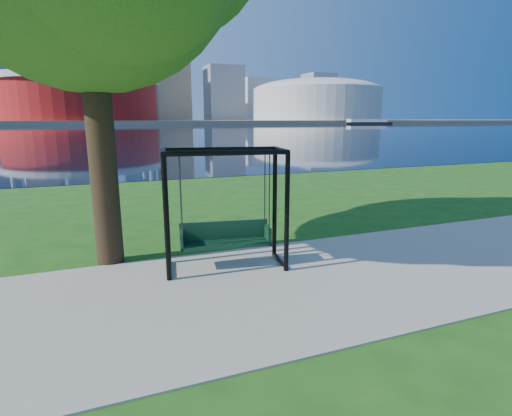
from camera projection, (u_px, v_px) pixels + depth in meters
ground at (268, 275)px, 7.07m from camera, size 900.00×900.00×0.00m
path at (280, 285)px, 6.61m from camera, size 120.00×4.00×0.03m
river at (109, 130)px, 99.78m from camera, size 900.00×180.00×0.02m
far_bank at (101, 122)px, 285.00m from camera, size 900.00×228.00×2.00m
stadium at (80, 97)px, 214.02m from camera, size 83.00×83.00×32.00m
arena at (317, 99)px, 265.19m from camera, size 84.00×84.00×26.56m
skyline at (90, 72)px, 288.05m from camera, size 392.00×66.00×96.50m
swing at (225, 212)px, 7.19m from camera, size 2.27×1.26×2.20m
barge at (367, 122)px, 218.99m from camera, size 27.72×11.27×2.69m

